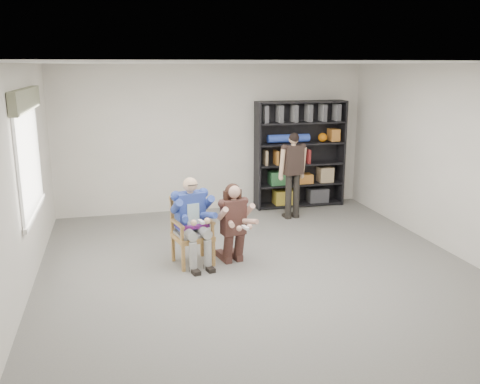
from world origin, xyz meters
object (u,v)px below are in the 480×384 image
object	(u,v)px
kneeling_woman	(234,224)
bookshelf	(300,154)
armchair	(193,231)
seated_man	(192,221)
standing_man	(293,176)

from	to	relation	value
kneeling_woman	bookshelf	xyz separation A→B (m)	(1.98, 2.68, 0.47)
armchair	bookshelf	xyz separation A→B (m)	(2.56, 2.56, 0.56)
seated_man	kneeling_woman	size ratio (longest dim) A/B	1.09
armchair	bookshelf	world-z (taller)	bookshelf
kneeling_woman	bookshelf	size ratio (longest dim) A/B	0.55
bookshelf	standing_man	world-z (taller)	bookshelf
kneeling_woman	bookshelf	distance (m)	3.36
kneeling_woman	standing_man	world-z (taller)	standing_man
armchair	standing_man	distance (m)	2.79
kneeling_woman	seated_man	bearing A→B (deg)	156.29
kneeling_woman	standing_man	distance (m)	2.46
armchair	seated_man	bearing A→B (deg)	0.00
armchair	kneeling_woman	distance (m)	0.60
seated_man	armchair	bearing A→B (deg)	0.00
standing_man	armchair	bearing A→B (deg)	-150.03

